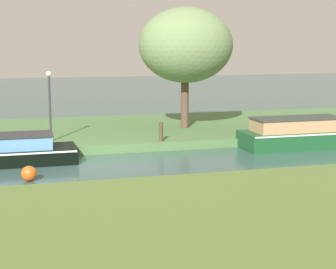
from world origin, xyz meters
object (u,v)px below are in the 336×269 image
black_narrowboat (16,151)px  lamp_post (50,98)px  willow_tree_left (186,45)px  channel_buoy (29,173)px  mooring_post_near (161,132)px  forest_barge (298,134)px

black_narrowboat → lamp_post: bearing=58.3°
willow_tree_left → channel_buoy: willow_tree_left is taller
black_narrowboat → willow_tree_left: bearing=28.1°
black_narrowboat → mooring_post_near: size_ratio=5.41×
black_narrowboat → lamp_post: size_ratio=1.45×
forest_barge → lamp_post: lamp_post is taller
mooring_post_near → forest_barge: bearing=-10.8°
mooring_post_near → channel_buoy: 7.46m
forest_barge → willow_tree_left: willow_tree_left is taller
lamp_post → channel_buoy: (-1.10, -5.68, -2.13)m
lamp_post → channel_buoy: 6.16m
lamp_post → channel_buoy: bearing=-100.9°
forest_barge → lamp_post: size_ratio=1.69×
channel_buoy → lamp_post: bearing=79.1°
black_narrowboat → lamp_post: (1.55, 2.51, 1.89)m
willow_tree_left → mooring_post_near: 5.68m
willow_tree_left → mooring_post_near: (-2.25, -3.44, -3.93)m
black_narrowboat → channel_buoy: (0.46, -3.17, -0.24)m
willow_tree_left → channel_buoy: 12.22m
willow_tree_left → lamp_post: size_ratio=1.97×
mooring_post_near → channel_buoy: (-6.01, -4.38, -0.56)m
mooring_post_near → channel_buoy: mooring_post_near is taller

